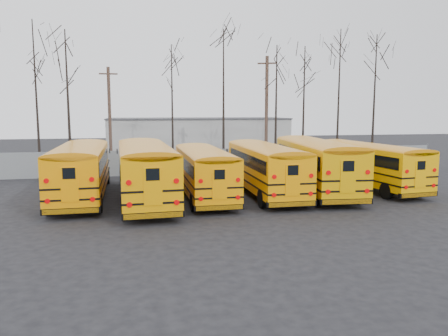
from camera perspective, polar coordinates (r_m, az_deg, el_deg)
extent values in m
plane|color=black|center=(23.97, 2.73, -4.80)|extent=(120.00, 120.00, 0.00)
cube|color=gray|center=(35.41, -2.06, 0.88)|extent=(40.00, 0.04, 2.00)
cube|color=beige|center=(55.32, -3.46, 4.35)|extent=(22.00, 8.00, 4.00)
cylinder|color=black|center=(23.17, -21.87, -4.46)|extent=(0.31, 1.05, 1.05)
cylinder|color=black|center=(22.89, -16.00, -4.35)|extent=(0.31, 1.05, 1.05)
cylinder|color=black|center=(31.75, -19.29, -1.19)|extent=(0.31, 1.05, 1.05)
cylinder|color=black|center=(31.54, -15.02, -1.08)|extent=(0.31, 1.05, 1.05)
cube|color=#FF9402|center=(26.13, -18.23, -0.23)|extent=(2.75, 9.78, 2.46)
cube|color=#FF9402|center=(31.91, -17.14, -0.11)|extent=(2.38, 1.81, 1.05)
cube|color=black|center=(25.86, -18.33, 0.91)|extent=(2.78, 8.73, 0.73)
cube|color=black|center=(27.12, -17.98, -1.57)|extent=(2.80, 11.58, 0.09)
cube|color=black|center=(27.04, -18.02, -0.48)|extent=(2.80, 11.58, 0.09)
cube|color=black|center=(21.69, -19.35, -5.29)|extent=(2.69, 0.27, 0.29)
cube|color=black|center=(32.82, -16.99, -0.91)|extent=(2.52, 0.24, 0.27)
cube|color=#FF9402|center=(21.34, -19.54, -2.06)|extent=(0.79, 0.05, 1.62)
cylinder|color=#B20505|center=(21.61, -22.08, -4.04)|extent=(0.23, 0.04, 0.23)
cylinder|color=#B20505|center=(21.35, -16.80, -3.94)|extent=(0.23, 0.04, 0.23)
cylinder|color=#B20505|center=(21.44, -22.21, -1.57)|extent=(0.23, 0.04, 0.23)
cylinder|color=#B20505|center=(21.19, -16.90, -1.44)|extent=(0.23, 0.04, 0.23)
cylinder|color=black|center=(21.15, -12.86, -5.16)|extent=(0.35, 1.10, 1.09)
cylinder|color=black|center=(21.32, -6.21, -4.91)|extent=(0.35, 1.10, 1.09)
cylinder|color=black|center=(30.14, -13.18, -1.37)|extent=(0.35, 1.10, 1.09)
cylinder|color=black|center=(30.26, -8.51, -1.22)|extent=(0.35, 1.10, 1.09)
cube|color=#F39B02|center=(24.45, -10.22, -0.33)|extent=(3.11, 10.23, 2.56)
cube|color=#F39B02|center=(30.47, -10.91, -0.18)|extent=(2.52, 1.94, 1.09)
cube|color=black|center=(24.16, -10.22, 0.95)|extent=(3.11, 9.14, 0.76)
cube|color=black|center=(25.48, -10.31, -1.80)|extent=(3.21, 12.10, 0.10)
cube|color=black|center=(25.40, -10.34, -0.59)|extent=(3.21, 12.10, 0.10)
cube|color=black|center=(19.83, -9.21, -6.08)|extent=(2.80, 0.35, 0.30)
cube|color=black|center=(31.42, -10.96, -1.05)|extent=(2.62, 0.32, 0.28)
cube|color=#F39B02|center=(19.45, -9.26, -2.42)|extent=(0.82, 0.07, 1.69)
cylinder|color=#B20505|center=(19.53, -12.25, -4.73)|extent=(0.24, 0.05, 0.24)
cylinder|color=#B20505|center=(19.69, -6.20, -4.50)|extent=(0.24, 0.05, 0.24)
cylinder|color=#B20505|center=(19.35, -12.33, -1.89)|extent=(0.24, 0.05, 0.24)
cylinder|color=#B20505|center=(19.51, -6.24, -1.68)|extent=(0.24, 0.05, 0.24)
cylinder|color=black|center=(22.36, -4.00, -4.46)|extent=(0.27, 0.96, 0.96)
cylinder|color=black|center=(22.75, 1.44, -4.23)|extent=(0.27, 0.96, 0.96)
cylinder|color=black|center=(30.25, -6.12, -1.30)|extent=(0.27, 0.96, 0.96)
cylinder|color=black|center=(30.54, -2.06, -1.18)|extent=(0.27, 0.96, 0.96)
cube|color=#FF9902|center=(25.37, -2.57, -0.41)|extent=(2.45, 8.95, 2.26)
cube|color=#FF9902|center=(30.64, -4.17, -0.26)|extent=(2.17, 1.65, 0.96)
cube|color=black|center=(25.12, -2.51, 0.67)|extent=(2.49, 7.99, 0.67)
cube|color=black|center=(26.27, -2.85, -1.67)|extent=(2.49, 10.61, 0.09)
cube|color=black|center=(26.20, -2.86, -0.64)|extent=(2.49, 10.61, 0.09)
cube|color=black|center=(21.34, -0.64, -5.16)|extent=(2.46, 0.23, 0.27)
cube|color=black|center=(31.47, -4.36, -1.03)|extent=(2.31, 0.21, 0.25)
cube|color=#FF9902|center=(21.02, -0.58, -2.15)|extent=(0.72, 0.04, 1.49)
cylinder|color=#B20505|center=(20.98, -3.03, -4.05)|extent=(0.21, 0.04, 0.21)
cylinder|color=#B20505|center=(21.33, 1.83, -3.85)|extent=(0.21, 0.04, 0.21)
cylinder|color=#B20505|center=(20.82, -3.05, -1.72)|extent=(0.21, 0.04, 0.21)
cylinder|color=#B20505|center=(21.17, 1.84, -1.56)|extent=(0.21, 0.04, 0.21)
cylinder|color=black|center=(23.14, 5.02, -3.99)|extent=(0.29, 1.02, 1.01)
cylinder|color=black|center=(23.87, 10.32, -3.72)|extent=(0.29, 1.02, 1.01)
cylinder|color=black|center=(31.29, 0.66, -0.92)|extent=(0.29, 1.02, 1.01)
cylinder|color=black|center=(31.84, 4.70, -0.79)|extent=(0.29, 1.02, 1.01)
cube|color=#FF9902|center=(26.38, 5.44, 0.07)|extent=(2.60, 9.45, 2.38)
cube|color=#FF9902|center=(31.81, 2.55, 0.14)|extent=(2.29, 1.74, 1.01)
cube|color=black|center=(26.13, 5.58, 1.17)|extent=(2.63, 8.44, 0.71)
cube|color=black|center=(27.31, 4.90, -1.23)|extent=(2.64, 11.20, 0.09)
cube|color=black|center=(27.23, 4.92, -0.17)|extent=(2.64, 11.20, 0.09)
cube|color=black|center=(22.28, 8.81, -4.64)|extent=(2.60, 0.24, 0.28)
cube|color=black|center=(32.67, 2.21, -0.65)|extent=(2.44, 0.22, 0.26)
cube|color=#FF9902|center=(21.95, 8.97, -1.59)|extent=(0.76, 0.05, 1.57)
cylinder|color=#B20505|center=(21.75, 6.55, -3.53)|extent=(0.22, 0.04, 0.22)
cylinder|color=#B20505|center=(22.41, 11.26, -3.30)|extent=(0.22, 0.04, 0.22)
cylinder|color=#B20505|center=(21.60, 6.59, -1.16)|extent=(0.22, 0.04, 0.22)
cylinder|color=#B20505|center=(22.26, 11.32, -0.99)|extent=(0.22, 0.04, 0.22)
cylinder|color=black|center=(24.18, 11.74, -3.53)|extent=(0.41, 1.11, 1.08)
cylinder|color=black|center=(25.04, 17.10, -3.33)|extent=(0.41, 1.11, 1.08)
cylinder|color=black|center=(32.84, 6.89, -0.50)|extent=(0.41, 1.11, 1.08)
cylinder|color=black|center=(33.47, 10.98, -0.43)|extent=(0.41, 1.11, 1.08)
cube|color=#EBA302|center=(27.67, 12.00, 0.53)|extent=(3.65, 10.29, 2.55)
cube|color=#EBA302|center=(33.43, 8.81, 0.54)|extent=(2.60, 2.07, 1.08)
cube|color=black|center=(27.40, 12.18, 1.65)|extent=(3.59, 9.21, 0.76)
cube|color=black|center=(28.64, 11.39, -0.81)|extent=(3.86, 12.15, 0.10)
cube|color=black|center=(28.57, 11.42, 0.27)|extent=(3.86, 12.15, 0.10)
cube|color=black|center=(23.31, 15.68, -4.22)|extent=(2.78, 0.50, 0.30)
cube|color=black|center=(34.33, 8.41, -0.27)|extent=(2.61, 0.46, 0.28)
cube|color=#EBA302|center=(22.97, 15.90, -1.10)|extent=(0.81, 0.12, 1.68)
cylinder|color=#B20505|center=(22.72, 13.43, -3.05)|extent=(0.24, 0.07, 0.24)
cylinder|color=#B20505|center=(23.49, 18.18, -2.88)|extent=(0.24, 0.07, 0.24)
cylinder|color=#B20505|center=(22.56, 13.51, -0.61)|extent=(0.24, 0.07, 0.24)
cylinder|color=#B20505|center=(23.34, 18.28, -0.52)|extent=(0.24, 0.07, 0.24)
cylinder|color=black|center=(26.98, 20.46, -2.82)|extent=(0.37, 1.00, 0.98)
cylinder|color=black|center=(28.38, 24.00, -2.50)|extent=(0.37, 1.00, 0.98)
cylinder|color=black|center=(33.75, 11.88, -0.48)|extent=(0.37, 1.00, 0.98)
cylinder|color=black|center=(34.88, 15.05, -0.32)|extent=(0.37, 1.00, 0.98)
cube|color=#FFAD02|center=(29.98, 18.51, 0.50)|extent=(3.37, 9.32, 2.30)
cube|color=#FFAD02|center=(34.53, 13.22, 0.48)|extent=(2.36, 1.88, 0.98)
cube|color=black|center=(29.77, 18.77, 1.44)|extent=(3.31, 8.34, 0.69)
cube|color=black|center=(30.74, 17.55, -0.63)|extent=(3.58, 10.99, 0.09)
cube|color=black|center=(30.68, 17.58, 0.28)|extent=(3.58, 10.99, 0.09)
cube|color=black|center=(26.73, 24.01, -3.20)|extent=(2.52, 0.47, 0.27)
cube|color=black|center=(35.27, 12.55, -0.24)|extent=(2.36, 0.44, 0.25)
cube|color=#FFAD02|center=(26.47, 24.30, -0.74)|extent=(0.73, 0.11, 1.52)
cylinder|color=#B20505|center=(25.95, 22.70, -2.34)|extent=(0.22, 0.06, 0.22)
cylinder|color=#B20505|center=(27.18, 25.70, -2.08)|extent=(0.22, 0.06, 0.22)
cylinder|color=#B20505|center=(25.82, 22.80, -0.41)|extent=(0.22, 0.06, 0.22)
cylinder|color=#B20505|center=(27.06, 25.81, -0.23)|extent=(0.22, 0.06, 0.22)
cylinder|color=#4A352A|center=(39.40, -14.69, 6.27)|extent=(0.27, 0.27, 8.79)
cube|color=#4A352A|center=(39.51, -14.88, 11.80)|extent=(1.56, 0.14, 0.12)
cylinder|color=#50392D|center=(42.23, 5.57, 7.50)|extent=(0.32, 0.32, 10.17)
cube|color=#50392D|center=(42.45, 5.65, 13.45)|extent=(1.72, 0.81, 0.14)
cone|color=black|center=(39.31, -23.31, 8.51)|extent=(0.26, 0.26, 12.36)
cone|color=black|center=(37.46, -19.69, 8.04)|extent=(0.26, 0.26, 11.42)
cone|color=black|center=(39.88, -6.78, 7.98)|extent=(0.26, 0.26, 10.87)
cone|color=black|center=(39.44, -0.07, 8.99)|extent=(0.26, 0.26, 12.18)
cone|color=black|center=(40.95, 6.81, 8.05)|extent=(0.26, 0.26, 10.98)
cone|color=black|center=(43.05, 10.36, 8.04)|extent=(0.26, 0.26, 11.12)
cone|color=black|center=(42.45, 14.74, 8.84)|extent=(0.26, 0.26, 12.48)
cone|color=black|center=(45.32, 19.03, 8.46)|extent=(0.26, 0.26, 12.28)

